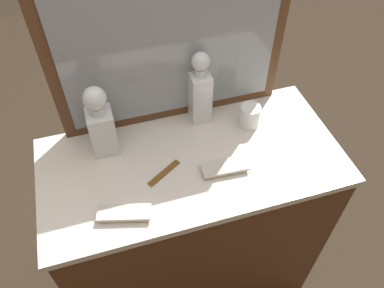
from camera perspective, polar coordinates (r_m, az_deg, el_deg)
ground_plane at (r=2.14m, az=-0.00°, el=-18.41°), size 6.00×6.00×0.00m
dresser at (r=1.73m, az=-0.00°, el=-12.20°), size 1.06×0.52×0.93m
dresser_mirror at (r=1.29m, az=-3.22°, el=15.52°), size 0.82×0.03×0.68m
crystal_decanter_rear at (r=1.40m, az=1.20°, el=7.44°), size 0.07×0.07×0.30m
crystal_decanter_front at (r=1.33m, az=-13.30°, el=2.52°), size 0.09×0.09×0.28m
crystal_tumbler_left at (r=1.44m, az=8.58°, el=4.01°), size 0.08×0.08×0.09m
silver_brush_far_left at (r=1.31m, az=4.89°, el=-3.53°), size 0.16×0.07×0.02m
silver_brush_front at (r=1.22m, az=-10.05°, el=-10.17°), size 0.17×0.10×0.02m
tortoiseshell_comb at (r=1.30m, az=-4.19°, el=-4.31°), size 0.13×0.09×0.01m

